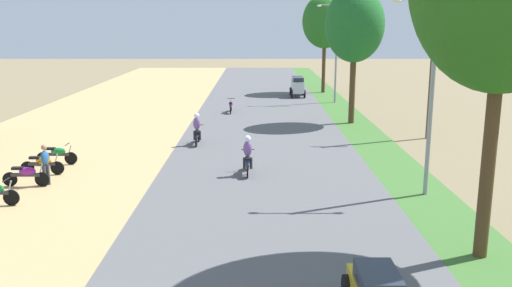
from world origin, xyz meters
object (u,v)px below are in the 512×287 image
median_tree_second (352,25)px  streetlamp_mid (334,46)px  pedestrian_on_shoulder (42,163)px  car_van_silver (295,85)px  motorbike_ahead_second (245,156)px  median_tree_third (322,22)px  motorbike_ahead_fourth (228,105)px  streetlamp_near (430,82)px  parked_motorbike_fifth (40,163)px  motorbike_ahead_third (195,130)px  parked_motorbike_fourth (23,174)px  utility_pole_near (430,56)px  parked_motorbike_sixth (54,154)px

median_tree_second → streetlamp_mid: (0.24, 9.02, -1.59)m
pedestrian_on_shoulder → car_van_silver: 28.28m
median_tree_second → motorbike_ahead_second: median_tree_second is taller
median_tree_third → motorbike_ahead_fourth: size_ratio=4.79×
median_tree_second → pedestrian_on_shoulder: bearing=-136.3°
streetlamp_near → motorbike_ahead_second: bearing=158.0°
parked_motorbike_fifth → pedestrian_on_shoulder: size_ratio=1.11×
streetlamp_near → motorbike_ahead_third: size_ratio=3.95×
parked_motorbike_fourth → median_tree_third: (14.87, 28.94, 5.75)m
utility_pole_near → car_van_silver: (-5.90, 16.71, -3.45)m
parked_motorbike_fourth → median_tree_third: size_ratio=0.21×
parked_motorbike_sixth → motorbike_ahead_fourth: bearing=63.6°
parked_motorbike_fifth → utility_pole_near: 20.12m
median_tree_third → streetlamp_mid: 6.57m
streetlamp_near → median_tree_second: bearing=91.0°
parked_motorbike_sixth → pedestrian_on_shoulder: bearing=-77.6°
parked_motorbike_fifth → median_tree_second: median_tree_second is taller
parked_motorbike_fifth → motorbike_ahead_second: (8.48, -0.00, 0.30)m
parked_motorbike_fifth → streetlamp_mid: size_ratio=0.24×
pedestrian_on_shoulder → motorbike_ahead_third: bearing=54.6°
motorbike_ahead_second → motorbike_ahead_third: bearing=115.4°
motorbike_ahead_second → motorbike_ahead_third: 6.25m
motorbike_ahead_third → motorbike_ahead_second: bearing=-64.6°
pedestrian_on_shoulder → median_tree_third: median_tree_third is taller
streetlamp_near → car_van_silver: bearing=95.7°
pedestrian_on_shoulder → motorbike_ahead_third: 8.78m
streetlamp_near → utility_pole_near: (3.20, 10.20, 0.28)m
streetlamp_mid → motorbike_ahead_third: (-9.24, -15.32, -3.61)m
median_tree_third → utility_pole_near: bearing=-80.3°
streetlamp_near → car_van_silver: 27.23m
utility_pole_near → motorbike_ahead_third: utility_pole_near is taller
parked_motorbike_fifth → pedestrian_on_shoulder: 1.72m
parked_motorbike_fifth → motorbike_ahead_third: motorbike_ahead_third is taller
median_tree_third → streetlamp_near: bearing=-89.7°
median_tree_third → motorbike_ahead_third: bearing=-112.7°
streetlamp_mid → streetlamp_near: bearing=-90.0°
median_tree_second → streetlamp_mid: 9.16m
parked_motorbike_fifth → utility_pole_near: bearing=22.5°
pedestrian_on_shoulder → motorbike_ahead_third: size_ratio=0.90×
motorbike_ahead_third → parked_motorbike_sixth: bearing=-145.5°
median_tree_second → streetlamp_near: size_ratio=1.17×
parked_motorbike_sixth → car_van_silver: bearing=61.4°
pedestrian_on_shoulder → utility_pole_near: bearing=27.3°
parked_motorbike_sixth → motorbike_ahead_second: (8.47, -1.66, 0.30)m
streetlamp_near → median_tree_third: bearing=90.3°
parked_motorbike_sixth → utility_pole_near: utility_pole_near is taller
parked_motorbike_sixth → car_van_silver: size_ratio=0.75×
parked_motorbike_fifth → streetlamp_near: 15.70m
streetlamp_mid → utility_pole_near: 13.79m
parked_motorbike_fifth → motorbike_ahead_second: bearing=-0.0°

